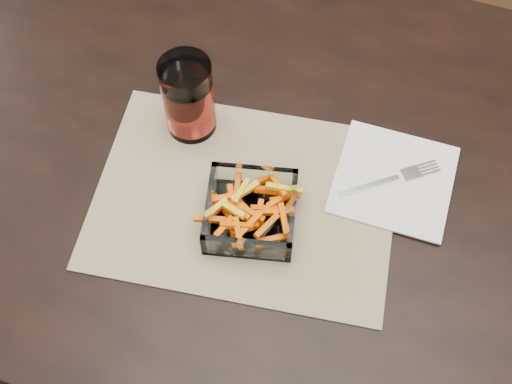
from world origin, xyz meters
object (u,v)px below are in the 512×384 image
glass_bowl (251,213)px  fork (393,179)px  dining_table (354,210)px  tumbler (189,99)px

glass_bowl → fork: bearing=37.2°
dining_table → tumbler: 0.33m
dining_table → glass_bowl: glass_bowl is taller
tumbler → fork: tumbler is taller
tumbler → fork: bearing=1.3°
glass_bowl → tumbler: size_ratio=1.11×
glass_bowl → tumbler: (-0.15, 0.13, 0.04)m
fork → glass_bowl: bearing=-91.2°
dining_table → tumbler: tumbler is taller
glass_bowl → fork: size_ratio=1.13×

